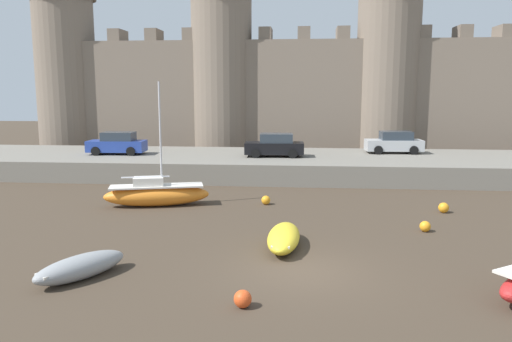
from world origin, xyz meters
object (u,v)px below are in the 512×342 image
mooring_buoy_off_centre (243,299)px  rowboat_foreground_left (284,237)px  car_quay_centre_west (275,146)px  car_quay_centre_east (117,144)px  mooring_buoy_near_shore (266,200)px  sailboat_foreground_centre (156,194)px  rowboat_near_channel_left (81,266)px  mooring_buoy_mid_mud (425,226)px  car_quay_west (394,143)px  mooring_buoy_near_channel (444,208)px

mooring_buoy_off_centre → rowboat_foreground_left: bearing=80.3°
car_quay_centre_west → car_quay_centre_east: bearing=178.7°
car_quay_centre_east → mooring_buoy_near_shore: bearing=-39.3°
sailboat_foreground_centre → rowboat_near_channel_left: bearing=-86.9°
sailboat_foreground_centre → mooring_buoy_off_centre: (5.93, -11.87, -0.39)m
mooring_buoy_mid_mud → sailboat_foreground_centre: bearing=163.9°
mooring_buoy_mid_mud → car_quay_west: (1.56, 16.47, 1.91)m
rowboat_foreground_left → rowboat_near_channel_left: bearing=-149.3°
mooring_buoy_near_shore → mooring_buoy_near_channel: bearing=-6.4°
rowboat_near_channel_left → mooring_buoy_mid_mud: (12.21, 6.50, -0.16)m
rowboat_near_channel_left → mooring_buoy_mid_mud: rowboat_near_channel_left is taller
sailboat_foreground_centre → car_quay_west: bearing=41.8°
mooring_buoy_near_shore → car_quay_centre_west: car_quay_centre_west is taller
rowboat_foreground_left → car_quay_centre_east: car_quay_centre_east is taller
rowboat_foreground_left → sailboat_foreground_centre: sailboat_foreground_centre is taller
mooring_buoy_mid_mud → mooring_buoy_near_shore: (-7.11, 4.51, 0.00)m
mooring_buoy_near_channel → car_quay_west: bearing=90.7°
car_quay_centre_west → mooring_buoy_mid_mud: bearing=-62.4°
mooring_buoy_near_shore → mooring_buoy_off_centre: size_ratio=0.94×
car_quay_west → mooring_buoy_mid_mud: bearing=-95.4°
mooring_buoy_near_channel → car_quay_west: 13.09m
mooring_buoy_mid_mud → mooring_buoy_off_centre: bearing=-129.8°
rowboat_foreground_left → sailboat_foreground_centre: 9.41m
mooring_buoy_mid_mud → car_quay_west: car_quay_west is taller
mooring_buoy_mid_mud → mooring_buoy_off_centre: size_ratio=0.93×
rowboat_foreground_left → mooring_buoy_near_shore: 7.37m
rowboat_foreground_left → rowboat_near_channel_left: rowboat_foreground_left is taller
mooring_buoy_off_centre → car_quay_centre_west: bearing=90.9°
rowboat_foreground_left → mooring_buoy_near_shore: (-1.21, 7.27, -0.18)m
mooring_buoy_near_shore → car_quay_centre_west: bearing=90.3°
car_quay_centre_east → mooring_buoy_off_centre: bearing=-61.9°
mooring_buoy_near_channel → rowboat_near_channel_left: bearing=-144.2°
mooring_buoy_near_shore → mooring_buoy_off_centre: bearing=-88.7°
mooring_buoy_near_shore → mooring_buoy_near_channel: (8.82, -0.99, 0.02)m
sailboat_foreground_centre → mooring_buoy_off_centre: 13.28m
mooring_buoy_mid_mud → car_quay_centre_west: size_ratio=0.11×
mooring_buoy_off_centre → car_quay_centre_east: 25.16m
rowboat_foreground_left → car_quay_west: car_quay_west is taller
mooring_buoy_off_centre → car_quay_west: (8.38, 24.66, 1.89)m
rowboat_foreground_left → mooring_buoy_mid_mud: rowboat_foreground_left is taller
mooring_buoy_near_shore → rowboat_foreground_left: bearing=-80.6°
mooring_buoy_near_shore → mooring_buoy_near_channel: 8.88m
mooring_buoy_mid_mud → rowboat_near_channel_left: bearing=-152.0°
rowboat_near_channel_left → car_quay_centre_west: (5.05, 20.19, 1.74)m
sailboat_foreground_centre → car_quay_centre_west: (5.60, 10.00, 1.50)m
mooring_buoy_mid_mud → car_quay_centre_east: (-18.65, 13.95, 1.91)m
car_quay_west → car_quay_centre_west: 9.15m
sailboat_foreground_centre → car_quay_west: size_ratio=1.53×
car_quay_centre_east → sailboat_foreground_centre: bearing=-60.1°
rowboat_foreground_left → car_quay_centre_east: (-12.75, 16.71, 1.72)m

